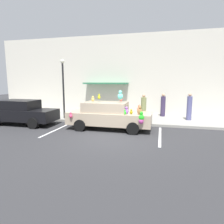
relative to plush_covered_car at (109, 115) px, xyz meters
name	(u,v)px	position (x,y,z in m)	size (l,w,h in m)	color
ground_plane	(112,138)	(0.64, -1.74, -0.80)	(60.00, 60.00, 0.00)	#2D2D30
sidewalk	(129,118)	(0.64, 3.26, -0.73)	(24.00, 4.00, 0.15)	gray
storefront_building	(133,75)	(0.61, 5.41, 2.39)	(24.00, 1.25, 6.40)	beige
parking_stripe_front	(160,136)	(2.86, -0.74, -0.80)	(0.12, 3.60, 0.01)	silver
parking_stripe_rear	(58,129)	(-2.83, -0.74, -0.80)	(0.12, 3.60, 0.01)	silver
plush_covered_car	(109,115)	(0.00, 0.00, 0.00)	(4.70, 2.00, 2.23)	tan
parked_sedan_behind	(22,112)	(-5.61, -0.14, -0.01)	(4.27, 1.88, 1.54)	black
teddy_bear_on_sidewalk	(101,114)	(-1.10, 2.17, -0.32)	(0.38, 0.31, 0.72)	#9E723D
street_lamp_post	(63,83)	(-3.69, 1.76, 1.80)	(0.28, 0.28, 4.03)	black
pedestrian_near_shopfront	(189,108)	(4.70, 3.20, 0.18)	(0.33, 0.33, 1.78)	#535488
pedestrian_walking_past	(163,106)	(3.01, 4.24, 0.13)	(0.35, 0.35, 1.69)	#392E4F
pedestrian_by_lamp	(144,108)	(1.74, 2.53, 0.14)	(0.35, 0.35, 1.71)	#868C55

